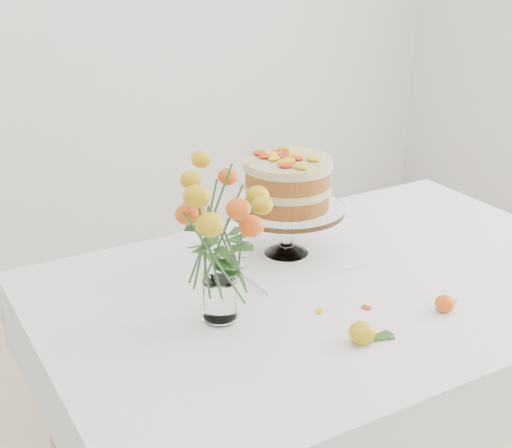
{
  "coord_description": "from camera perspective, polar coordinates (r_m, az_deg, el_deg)",
  "views": [
    {
      "loc": [
        -0.94,
        -1.23,
        1.55
      ],
      "look_at": [
        -0.18,
        0.08,
        0.92
      ],
      "focal_mm": 50.0,
      "sensor_mm": 36.0,
      "label": 1
    }
  ],
  "objects": [
    {
      "name": "loose_rose_near",
      "position": [
        1.5,
        8.49,
        -8.62
      ],
      "size": [
        0.1,
        0.06,
        0.05
      ],
      "rotation": [
        0.0,
        0.0,
        -0.35
      ],
      "color": "gold",
      "rests_on": "table"
    },
    {
      "name": "cake_stand",
      "position": [
        1.79,
        2.52,
        2.87
      ],
      "size": [
        0.3,
        0.3,
        0.26
      ],
      "rotation": [
        0.0,
        0.0,
        0.15
      ],
      "color": "white",
      "rests_on": "napkin"
    },
    {
      "name": "rose_vase",
      "position": [
        1.47,
        -3.07,
        -0.08
      ],
      "size": [
        0.27,
        0.27,
        0.38
      ],
      "rotation": [
        0.0,
        0.0,
        0.1
      ],
      "color": "white",
      "rests_on": "table"
    },
    {
      "name": "stray_petal_a",
      "position": [
        1.61,
        5.12,
        -6.93
      ],
      "size": [
        0.03,
        0.02,
        0.0
      ],
      "primitive_type": "ellipsoid",
      "color": "yellow",
      "rests_on": "table"
    },
    {
      "name": "loose_rose_far",
      "position": [
        1.65,
        14.87,
        -6.18
      ],
      "size": [
        0.08,
        0.04,
        0.04
      ],
      "rotation": [
        0.0,
        0.0,
        0.33
      ],
      "color": "#E6600B",
      "rests_on": "table"
    },
    {
      "name": "napkin",
      "position": [
        1.86,
        2.43,
        -2.42
      ],
      "size": [
        0.33,
        0.33,
        0.01
      ],
      "primitive_type": "cube",
      "rotation": [
        0.0,
        0.0,
        0.03
      ],
      "color": "white",
      "rests_on": "table"
    },
    {
      "name": "stray_petal_b",
      "position": [
        1.63,
        8.82,
        -6.61
      ],
      "size": [
        0.03,
        0.02,
        0.0
      ],
      "primitive_type": "ellipsoid",
      "color": "yellow",
      "rests_on": "table"
    },
    {
      "name": "table",
      "position": [
        1.78,
        6.38,
        -6.91
      ],
      "size": [
        1.43,
        0.93,
        0.76
      ],
      "color": "tan",
      "rests_on": "ground"
    }
  ]
}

